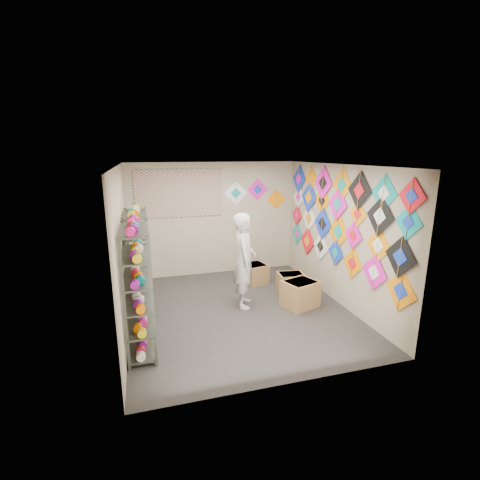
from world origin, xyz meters
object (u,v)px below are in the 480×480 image
object	(u,v)px
carton_b	(291,284)
carton_c	(255,273)
shopkeeper	(244,261)
shelf_rack_back	(138,264)
shelf_rack_front	(138,290)
carton_a	(300,294)

from	to	relation	value
carton_b	carton_c	distance (m)	0.96
shopkeeper	carton_b	world-z (taller)	shopkeeper
shopkeeper	carton_b	xyz separation A→B (m)	(1.12, 0.29, -0.70)
shelf_rack_back	shopkeeper	xyz separation A→B (m)	(1.94, -0.25, -0.03)
shelf_rack_back	carton_b	world-z (taller)	shelf_rack_back
shelf_rack_front	carton_a	size ratio (longest dim) A/B	3.08
carton_a	shelf_rack_front	bearing A→B (deg)	175.36
carton_a	carton_c	size ratio (longest dim) A/B	1.21
shelf_rack_front	shopkeeper	distance (m)	2.21
shelf_rack_back	carton_a	bearing A→B (deg)	-11.26
shopkeeper	carton_a	xyz separation A→B (m)	(1.03, -0.34, -0.66)
carton_a	carton_b	xyz separation A→B (m)	(0.09, 0.64, -0.04)
shelf_rack_front	carton_b	size ratio (longest dim) A/B	3.53
shopkeeper	carton_a	bearing A→B (deg)	-92.50
carton_a	shelf_rack_back	bearing A→B (deg)	150.64
shelf_rack_back	shopkeeper	world-z (taller)	shelf_rack_back
carton_a	carton_b	bearing A→B (deg)	63.84
carton_c	carton_b	bearing A→B (deg)	-69.51
shelf_rack_front	shelf_rack_back	world-z (taller)	same
shopkeeper	carton_c	xyz separation A→B (m)	(0.59, 1.09, -0.69)
shelf_rack_front	shelf_rack_back	xyz separation A→B (m)	(0.00, 1.30, 0.00)
shopkeeper	carton_b	bearing A→B (deg)	-59.40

